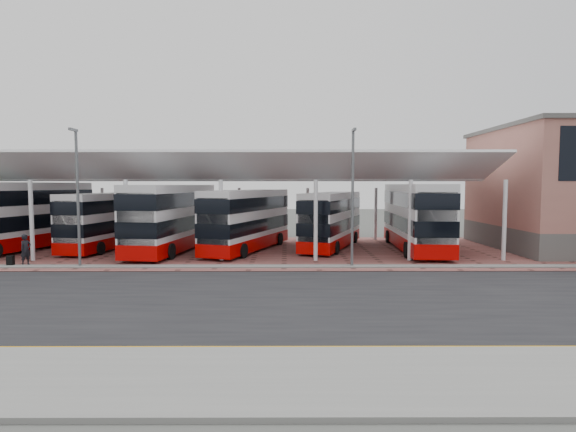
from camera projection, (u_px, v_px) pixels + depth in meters
name	position (u px, v px, depth m)	size (l,w,h in m)	color
ground	(328.00, 294.00, 20.13)	(140.00, 140.00, 0.00)	#40413D
road	(330.00, 299.00, 19.14)	(120.00, 14.00, 0.02)	black
forecourt	(339.00, 250.00, 33.11)	(72.00, 16.00, 0.06)	brown
sidewalk	(361.00, 378.00, 11.15)	(120.00, 4.00, 0.14)	slate
north_kerb	(318.00, 267.00, 26.31)	(120.00, 0.80, 0.14)	slate
yellow_line_near	(350.00, 350.00, 13.15)	(120.00, 0.12, 0.01)	#BA8100
yellow_line_far	(348.00, 347.00, 13.45)	(120.00, 0.12, 0.01)	#BA8100
canopy	(231.00, 172.00, 33.61)	(37.00, 11.63, 7.07)	silver
lamp_west	(78.00, 194.00, 26.04)	(0.16, 0.90, 8.07)	#585B5F
lamp_east	(353.00, 194.00, 26.09)	(0.16, 0.90, 8.07)	#585B5F
bus_0	(23.00, 217.00, 32.93)	(5.48, 12.41, 4.98)	silver
bus_1	(110.00, 221.00, 34.07)	(3.93, 10.41, 4.19)	silver
bus_2	(173.00, 218.00, 32.60)	(4.27, 11.92, 4.80)	silver
bus_3	(248.00, 220.00, 32.94)	(5.91, 10.95, 4.43)	silver
bus_4	(332.00, 220.00, 34.34)	(5.70, 10.43, 4.22)	silver
bus_5	(415.00, 217.00, 33.08)	(3.47, 11.92, 4.85)	silver
pedestrian	(26.00, 250.00, 26.84)	(0.68, 0.45, 1.87)	black
suitcase	(11.00, 261.00, 26.51)	(0.37, 0.27, 0.64)	black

